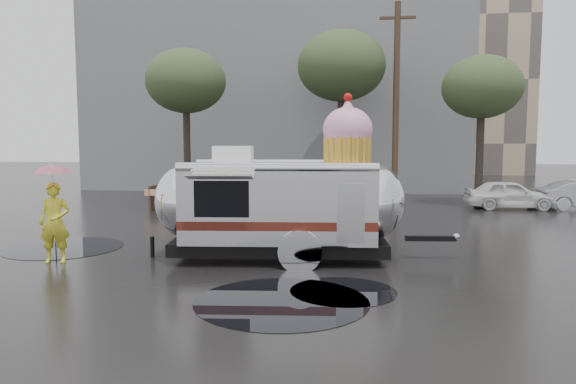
# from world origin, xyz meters

# --- Properties ---
(ground) EXTENTS (120.00, 120.00, 0.00)m
(ground) POSITION_xyz_m (0.00, 0.00, 0.00)
(ground) COLOR black
(ground) RESTS_ON ground
(puddles) EXTENTS (9.71, 7.98, 0.01)m
(puddles) POSITION_xyz_m (-2.77, 0.80, 0.01)
(puddles) COLOR black
(puddles) RESTS_ON ground
(grey_building) EXTENTS (22.00, 12.00, 13.00)m
(grey_building) POSITION_xyz_m (-4.00, 24.00, 6.50)
(grey_building) COLOR slate
(grey_building) RESTS_ON ground
(utility_pole) EXTENTS (1.60, 0.28, 9.00)m
(utility_pole) POSITION_xyz_m (2.50, 14.00, 4.62)
(utility_pole) COLOR #473323
(utility_pole) RESTS_ON ground
(tree_left) EXTENTS (3.64, 3.64, 6.95)m
(tree_left) POSITION_xyz_m (-7.00, 13.00, 5.48)
(tree_left) COLOR #382D26
(tree_left) RESTS_ON ground
(tree_mid) EXTENTS (4.20, 4.20, 8.03)m
(tree_mid) POSITION_xyz_m (0.00, 15.00, 6.34)
(tree_mid) COLOR #382D26
(tree_mid) RESTS_ON ground
(tree_right) EXTENTS (3.36, 3.36, 6.42)m
(tree_right) POSITION_xyz_m (6.00, 13.00, 5.06)
(tree_right) COLOR #382D26
(tree_right) RESTS_ON ground
(barricade_row) EXTENTS (4.30, 0.80, 1.00)m
(barricade_row) POSITION_xyz_m (-5.55, 9.96, 0.52)
(barricade_row) COLOR #473323
(barricade_row) RESTS_ON ground
(airstream_trailer) EXTENTS (7.30, 3.12, 3.93)m
(airstream_trailer) POSITION_xyz_m (-1.14, 1.90, 1.38)
(airstream_trailer) COLOR silver
(airstream_trailer) RESTS_ON ground
(person_left) EXTENTS (0.75, 0.60, 1.83)m
(person_left) POSITION_xyz_m (-6.24, 0.86, 0.92)
(person_left) COLOR yellow
(person_left) RESTS_ON ground
(umbrella_pink) EXTENTS (1.05, 1.05, 2.26)m
(umbrella_pink) POSITION_xyz_m (-6.24, 0.86, 1.91)
(umbrella_pink) COLOR pink
(umbrella_pink) RESTS_ON ground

